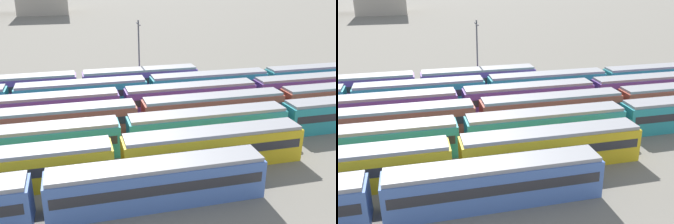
{
  "view_description": "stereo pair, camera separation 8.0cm",
  "coord_description": "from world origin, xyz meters",
  "views": [
    {
      "loc": [
        20.52,
        -26.98,
        18.43
      ],
      "look_at": [
        31.33,
        15.6,
        2.04
      ],
      "focal_mm": 41.13,
      "sensor_mm": 36.0,
      "label": 1
    },
    {
      "loc": [
        20.59,
        -27.0,
        18.43
      ],
      "look_at": [
        31.33,
        15.6,
        2.04
      ],
      "focal_mm": 41.13,
      "sensor_mm": 36.0,
      "label": 2
    }
  ],
  "objects": [
    {
      "name": "train_track_1",
      "position": [
        14.4,
        5.2,
        1.9
      ],
      "size": [
        55.8,
        3.06,
        3.75
      ],
      "color": "yellow",
      "rests_on": "ground_plane"
    },
    {
      "name": "train_track_2",
      "position": [
        25.16,
        10.4,
        1.9
      ],
      "size": [
        74.7,
        3.06,
        3.75
      ],
      "color": "teal",
      "rests_on": "ground_plane"
    },
    {
      "name": "train_track_3",
      "position": [
        37.25,
        15.6,
        1.9
      ],
      "size": [
        93.6,
        3.06,
        3.75
      ],
      "color": "#BC4C38",
      "rests_on": "ground_plane"
    },
    {
      "name": "train_track_4",
      "position": [
        45.3,
        20.8,
        1.9
      ],
      "size": [
        112.5,
        3.06,
        3.75
      ],
      "color": "#6B429E",
      "rests_on": "ground_plane"
    },
    {
      "name": "train_track_5",
      "position": [
        40.44,
        26.0,
        1.9
      ],
      "size": [
        93.6,
        3.06,
        3.75
      ],
      "color": "teal",
      "rests_on": "ground_plane"
    },
    {
      "name": "train_track_6",
      "position": [
        11.91,
        31.2,
        1.9
      ],
      "size": [
        55.8,
        3.06,
        3.75
      ],
      "color": "#6B429E",
      "rests_on": "ground_plane"
    },
    {
      "name": "catenary_pole_1",
      "position": [
        31.21,
        34.32,
        5.97
      ],
      "size": [
        0.24,
        3.2,
        10.83
      ],
      "color": "#4C4C51",
      "rests_on": "ground_plane"
    }
  ]
}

